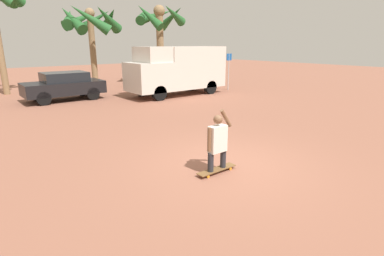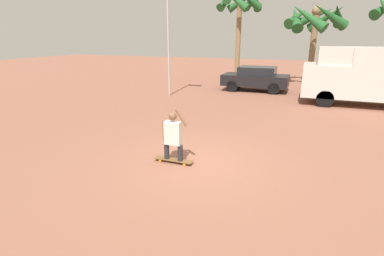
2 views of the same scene
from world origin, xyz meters
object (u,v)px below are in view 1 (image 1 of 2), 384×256
(parked_car_black, at_px, (64,85))
(palm_tree_near_van, at_px, (159,22))
(skateboard, at_px, (217,170))
(palm_tree_center_background, at_px, (89,21))
(street_sign, at_px, (229,67))
(person_skateboarder, at_px, (217,140))
(camper_van, at_px, (178,69))

(parked_car_black, xyz_separation_m, palm_tree_near_van, (8.08, 2.88, 3.78))
(skateboard, distance_m, palm_tree_near_van, 17.80)
(skateboard, height_order, palm_tree_center_background, palm_tree_center_background)
(skateboard, xyz_separation_m, palm_tree_center_background, (3.20, 15.95, 4.38))
(parked_car_black, xyz_separation_m, street_sign, (9.70, -2.91, 0.72))
(person_skateboarder, xyz_separation_m, palm_tree_center_background, (3.20, 15.95, 3.63))
(skateboard, bearing_deg, street_sign, 43.69)
(skateboard, relative_size, palm_tree_near_van, 0.18)
(street_sign, bearing_deg, palm_tree_near_van, 105.61)
(parked_car_black, distance_m, street_sign, 10.15)
(skateboard, bearing_deg, camper_van, 58.52)
(camper_van, xyz_separation_m, street_sign, (3.75, -0.51, -0.03))
(camper_van, bearing_deg, skateboard, -121.48)
(person_skateboarder, bearing_deg, parked_car_black, 89.54)
(palm_tree_center_background, bearing_deg, parked_car_black, -130.16)
(parked_car_black, bearing_deg, skateboard, -90.45)
(person_skateboarder, distance_m, palm_tree_near_van, 17.62)
(skateboard, height_order, street_sign, street_sign)
(skateboard, bearing_deg, person_skateboarder, 180.00)
(palm_tree_near_van, height_order, street_sign, palm_tree_near_van)
(skateboard, bearing_deg, palm_tree_center_background, 78.65)
(skateboard, xyz_separation_m, camper_van, (6.04, 9.87, 1.49))
(person_skateboarder, bearing_deg, camper_van, 58.51)
(palm_tree_near_van, distance_m, palm_tree_center_background, 5.04)
(parked_car_black, height_order, palm_tree_center_background, palm_tree_center_background)
(camper_van, relative_size, palm_tree_center_background, 1.08)
(skateboard, height_order, palm_tree_near_van, palm_tree_near_van)
(street_sign, bearing_deg, person_skateboarder, -136.31)
(parked_car_black, bearing_deg, camper_van, -21.98)
(palm_tree_center_background, xyz_separation_m, street_sign, (6.59, -6.59, -2.92))
(person_skateboarder, relative_size, camper_van, 0.24)
(palm_tree_near_van, height_order, palm_tree_center_background, palm_tree_near_van)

